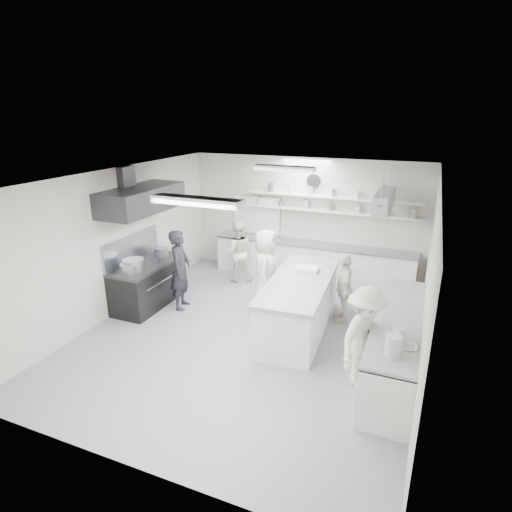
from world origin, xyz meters
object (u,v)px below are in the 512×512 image
at_px(back_counter, 311,262).
at_px(prep_island, 299,306).
at_px(stove, 149,285).
at_px(cook_back, 238,252).
at_px(right_counter, 396,345).
at_px(cook_stove, 180,270).

height_order(back_counter, prep_island, prep_island).
relative_size(stove, prep_island, 0.66).
bearing_deg(cook_back, back_counter, -179.54).
distance_m(stove, right_counter, 5.28).
relative_size(cook_stove, cook_back, 1.14).
bearing_deg(right_counter, stove, 173.48).
distance_m(back_counter, prep_island, 2.70).
xyz_separation_m(stove, cook_back, (1.24, 1.97, 0.31)).
bearing_deg(cook_back, right_counter, 121.16).
height_order(back_counter, right_counter, right_counter).
bearing_deg(back_counter, cook_back, -153.38).
xyz_separation_m(stove, prep_island, (3.38, 0.14, 0.05)).
bearing_deg(prep_island, cook_back, 136.12).
xyz_separation_m(prep_island, cook_stove, (-2.63, -0.02, 0.37)).
xyz_separation_m(back_counter, prep_island, (0.48, -2.66, 0.04)).
relative_size(back_counter, right_counter, 1.52).
bearing_deg(back_counter, stove, -136.01).
relative_size(stove, right_counter, 0.55).
relative_size(right_counter, cook_back, 2.16).
bearing_deg(cook_back, cook_stove, 48.94).
distance_m(right_counter, prep_island, 2.01).
bearing_deg(cook_back, stove, 31.58).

